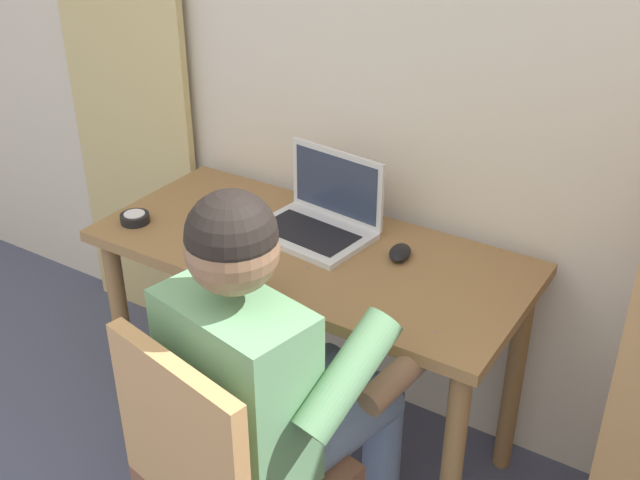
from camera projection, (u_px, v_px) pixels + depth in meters
name	position (u px, v px, depth m)	size (l,w,h in m)	color
wall_back	(443.00, 58.00, 2.19)	(4.80, 0.05, 2.50)	beige
curtain_panel	(123.00, 59.00, 2.78)	(0.58, 0.03, 2.16)	#CCB77A
desk	(310.00, 279.00, 2.32)	(1.29, 0.58, 0.74)	olive
chair	(224.00, 471.00, 1.83)	(0.49, 0.48, 0.88)	brown
person_seated	(277.00, 375.00, 1.86)	(0.61, 0.64, 1.20)	#6B84AD
laptop	(320.00, 216.00, 2.33)	(0.37, 0.29, 0.24)	silver
computer_mouse	(400.00, 253.00, 2.21)	(0.06, 0.10, 0.03)	black
desk_clock	(135.00, 218.00, 2.40)	(0.09, 0.09, 0.03)	black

